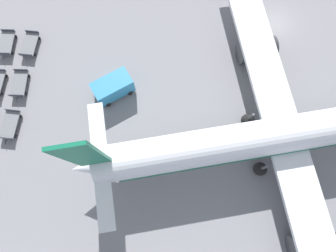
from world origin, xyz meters
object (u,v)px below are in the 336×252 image
service_van (113,87)px  baggage_dolly_row_mid_a_col_b (20,84)px  baggage_dolly_row_mid_a_col_a (30,44)px  airplane (296,133)px  baggage_dolly_row_mid_a_col_c (10,125)px  baggage_dolly_row_near_col_a (7,43)px

service_van → baggage_dolly_row_mid_a_col_b: 10.78m
baggage_dolly_row_mid_a_col_a → baggage_dolly_row_mid_a_col_b: bearing=-7.5°
service_van → baggage_dolly_row_mid_a_col_a: 11.81m
airplane → baggage_dolly_row_mid_a_col_c: (-2.71, -29.14, -2.86)m
baggage_dolly_row_near_col_a → baggage_dolly_row_mid_a_col_a: size_ratio=0.99×
baggage_dolly_row_mid_a_col_a → baggage_dolly_row_mid_a_col_b: same height
airplane → baggage_dolly_row_mid_a_col_b: (-7.51, -28.66, -2.86)m
service_van → baggage_dolly_row_mid_a_col_a: size_ratio=1.20×
service_van → baggage_dolly_row_near_col_a: (-6.46, -12.79, -0.80)m
airplane → baggage_dolly_row_near_col_a: 33.43m
airplane → baggage_dolly_row_mid_a_col_a: bearing=-114.0°
service_van → baggage_dolly_row_mid_a_col_b: (-1.21, -10.69, -0.80)m
airplane → baggage_dolly_row_near_col_a: (-12.76, -30.77, -2.86)m
baggage_dolly_row_mid_a_col_a → baggage_dolly_row_mid_a_col_c: 9.84m
baggage_dolly_row_mid_a_col_c → airplane: bearing=84.7°
baggage_dolly_row_mid_a_col_a → baggage_dolly_row_mid_a_col_c: bearing=-6.6°
service_van → baggage_dolly_row_near_col_a: size_ratio=1.21×
service_van → baggage_dolly_row_mid_a_col_c: bearing=-72.2°
baggage_dolly_row_mid_a_col_c → baggage_dolly_row_near_col_a: bearing=-170.8°
baggage_dolly_row_mid_a_col_a → baggage_dolly_row_near_col_a: bearing=-95.7°
airplane → service_van: 19.16m
airplane → service_van: bearing=-109.3°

